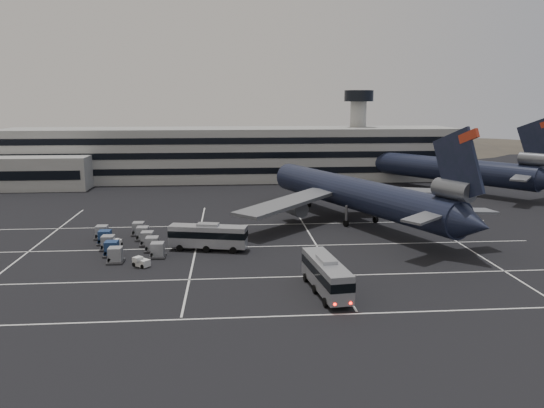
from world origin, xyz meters
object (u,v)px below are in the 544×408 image
Objects in this scene: bus_far at (208,236)px; tug_a at (115,244)px; bus_near at (326,274)px; trijet_main at (357,194)px; uld_cluster at (128,241)px.

tug_a is at bearing 93.30° from bus_far.
bus_far is at bearing 120.30° from bus_near.
trijet_main is 3.08× the size of uld_cluster.
uld_cluster reaches higher than tug_a.
uld_cluster is at bearing 175.93° from trijet_main.
trijet_main is 35.83m from bus_near.
trijet_main is 4.60× the size of bus_near.
tug_a is 1.94m from uld_cluster.
bus_far is (-13.95, 18.50, -0.07)m from bus_near.
bus_far is 0.65× the size of uld_cluster.
uld_cluster is at bearing 13.56° from tug_a.
bus_near reaches higher than tug_a.
bus_far is at bearing 0.97° from tug_a.
bus_far is at bearing -11.30° from uld_cluster.
bus_far reaches higher than uld_cluster.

